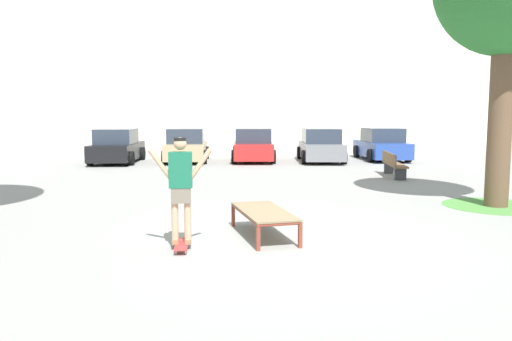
{
  "coord_description": "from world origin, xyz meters",
  "views": [
    {
      "loc": [
        -1.27,
        -8.64,
        2.14
      ],
      "look_at": [
        -0.34,
        1.59,
        1.0
      ],
      "focal_mm": 35.65,
      "sensor_mm": 36.0,
      "label": 1
    }
  ],
  "objects_px": {
    "skater": "(181,183)",
    "car_grey": "(321,146)",
    "car_tan": "(187,146)",
    "car_red": "(253,146)",
    "park_bench": "(393,164)",
    "car_blue": "(382,145)",
    "skate_box": "(264,213)",
    "skateboard": "(182,245)",
    "car_black": "(117,147)"
  },
  "relations": [
    {
      "from": "skater",
      "to": "car_grey",
      "type": "height_order",
      "value": "skater"
    },
    {
      "from": "car_tan",
      "to": "car_grey",
      "type": "distance_m",
      "value": 6.09
    },
    {
      "from": "car_red",
      "to": "park_bench",
      "type": "distance_m",
      "value": 7.62
    },
    {
      "from": "car_tan",
      "to": "car_red",
      "type": "height_order",
      "value": "same"
    },
    {
      "from": "car_blue",
      "to": "skate_box",
      "type": "bearing_deg",
      "value": -116.16
    },
    {
      "from": "skateboard",
      "to": "car_tan",
      "type": "bearing_deg",
      "value": 92.24
    },
    {
      "from": "car_red",
      "to": "skater",
      "type": "bearing_deg",
      "value": -99.12
    },
    {
      "from": "skateboard",
      "to": "skater",
      "type": "bearing_deg",
      "value": 90.1
    },
    {
      "from": "skater",
      "to": "car_tan",
      "type": "distance_m",
      "value": 15.24
    },
    {
      "from": "skater",
      "to": "car_red",
      "type": "distance_m",
      "value": 15.37
    },
    {
      "from": "skateboard",
      "to": "car_grey",
      "type": "xyz_separation_m",
      "value": [
        5.47,
        14.65,
        0.61
      ]
    },
    {
      "from": "park_bench",
      "to": "skater",
      "type": "bearing_deg",
      "value": -127.15
    },
    {
      "from": "car_black",
      "to": "car_red",
      "type": "distance_m",
      "value": 6.07
    },
    {
      "from": "car_black",
      "to": "car_red",
      "type": "height_order",
      "value": "same"
    },
    {
      "from": "skateboard",
      "to": "car_tan",
      "type": "height_order",
      "value": "car_tan"
    },
    {
      "from": "skater",
      "to": "car_tan",
      "type": "height_order",
      "value": "skater"
    },
    {
      "from": "skater",
      "to": "car_red",
      "type": "relative_size",
      "value": 0.39
    },
    {
      "from": "skate_box",
      "to": "car_grey",
      "type": "relative_size",
      "value": 0.46
    },
    {
      "from": "car_red",
      "to": "car_blue",
      "type": "height_order",
      "value": "same"
    },
    {
      "from": "car_black",
      "to": "park_bench",
      "type": "bearing_deg",
      "value": -30.3
    },
    {
      "from": "car_red",
      "to": "skate_box",
      "type": "bearing_deg",
      "value": -94.13
    },
    {
      "from": "skateboard",
      "to": "car_red",
      "type": "height_order",
      "value": "car_red"
    },
    {
      "from": "car_black",
      "to": "park_bench",
      "type": "distance_m",
      "value": 12.0
    },
    {
      "from": "skater",
      "to": "car_red",
      "type": "height_order",
      "value": "skater"
    },
    {
      "from": "skate_box",
      "to": "car_black",
      "type": "xyz_separation_m",
      "value": [
        -5.03,
        14.17,
        0.28
      ]
    },
    {
      "from": "skater",
      "to": "car_black",
      "type": "xyz_separation_m",
      "value": [
        -3.63,
        14.94,
        -0.38
      ]
    },
    {
      "from": "park_bench",
      "to": "car_black",
      "type": "bearing_deg",
      "value": 149.7
    },
    {
      "from": "car_tan",
      "to": "car_blue",
      "type": "relative_size",
      "value": 0.99
    },
    {
      "from": "car_black",
      "to": "car_grey",
      "type": "distance_m",
      "value": 9.1
    },
    {
      "from": "car_black",
      "to": "car_grey",
      "type": "bearing_deg",
      "value": -1.79
    },
    {
      "from": "car_grey",
      "to": "park_bench",
      "type": "xyz_separation_m",
      "value": [
        1.26,
        -5.77,
        -0.24
      ]
    },
    {
      "from": "skate_box",
      "to": "car_tan",
      "type": "height_order",
      "value": "car_tan"
    },
    {
      "from": "car_blue",
      "to": "park_bench",
      "type": "height_order",
      "value": "car_blue"
    },
    {
      "from": "car_black",
      "to": "car_blue",
      "type": "distance_m",
      "value": 12.14
    },
    {
      "from": "car_black",
      "to": "car_blue",
      "type": "height_order",
      "value": "same"
    },
    {
      "from": "skate_box",
      "to": "car_tan",
      "type": "xyz_separation_m",
      "value": [
        -1.99,
        14.47,
        0.28
      ]
    },
    {
      "from": "skate_box",
      "to": "car_grey",
      "type": "bearing_deg",
      "value": 73.65
    },
    {
      "from": "skate_box",
      "to": "car_black",
      "type": "bearing_deg",
      "value": 109.52
    },
    {
      "from": "car_grey",
      "to": "park_bench",
      "type": "relative_size",
      "value": 1.78
    },
    {
      "from": "car_blue",
      "to": "car_black",
      "type": "bearing_deg",
      "value": -178.58
    },
    {
      "from": "skater",
      "to": "car_blue",
      "type": "distance_m",
      "value": 17.45
    },
    {
      "from": "car_black",
      "to": "car_red",
      "type": "relative_size",
      "value": 0.99
    },
    {
      "from": "car_blue",
      "to": "car_tan",
      "type": "bearing_deg",
      "value": -179.94
    },
    {
      "from": "car_tan",
      "to": "car_blue",
      "type": "height_order",
      "value": "same"
    },
    {
      "from": "car_grey",
      "to": "car_blue",
      "type": "xyz_separation_m",
      "value": [
        3.04,
        0.58,
        0.0
      ]
    },
    {
      "from": "car_grey",
      "to": "car_tan",
      "type": "bearing_deg",
      "value": 174.58
    },
    {
      "from": "car_red",
      "to": "car_grey",
      "type": "relative_size",
      "value": 0.99
    },
    {
      "from": "car_tan",
      "to": "park_bench",
      "type": "height_order",
      "value": "car_tan"
    },
    {
      "from": "skateboard",
      "to": "car_red",
      "type": "relative_size",
      "value": 0.19
    },
    {
      "from": "car_blue",
      "to": "car_red",
      "type": "bearing_deg",
      "value": -179.41
    }
  ]
}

